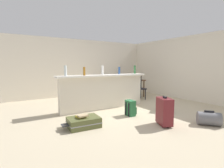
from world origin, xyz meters
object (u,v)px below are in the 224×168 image
(bottle_blue, at_px, (119,70))
(backpack_black, at_px, (163,104))
(bottle_white, at_px, (102,70))
(dining_chair_near_partition, at_px, (139,86))
(bottle_green, at_px, (135,70))
(dining_table, at_px, (130,82))
(bottle_clear, at_px, (65,71))
(bottle_amber, at_px, (84,71))
(suitcase_flat_olive, at_px, (84,122))
(dining_chair_far_side, at_px, (122,84))
(book_stack, at_px, (82,116))
(backpack_green, at_px, (131,108))
(suitcase_upright_maroon, at_px, (164,111))
(duffel_bag_grey, at_px, (209,119))

(bottle_blue, xyz_separation_m, backpack_black, (0.76, -1.25, -0.99))
(bottle_white, distance_m, dining_chair_near_partition, 2.14)
(bottle_green, bearing_deg, backpack_black, -84.15)
(backpack_black, bearing_deg, bottle_green, 95.85)
(bottle_white, bearing_deg, backpack_black, -42.23)
(dining_table, distance_m, backpack_black, 2.51)
(dining_chair_near_partition, bearing_deg, bottle_clear, -167.38)
(bottle_white, height_order, bottle_blue, bottle_white)
(bottle_clear, distance_m, bottle_blue, 1.85)
(bottle_amber, height_order, suitcase_flat_olive, bottle_amber)
(bottle_blue, relative_size, bottle_green, 0.84)
(bottle_amber, bearing_deg, dining_chair_far_side, 35.43)
(dining_table, bearing_deg, bottle_clear, -157.74)
(dining_chair_far_side, height_order, book_stack, dining_chair_far_side)
(dining_table, bearing_deg, backpack_green, -127.28)
(bottle_blue, height_order, suitcase_flat_olive, bottle_blue)
(dining_table, distance_m, suitcase_upright_maroon, 3.64)
(bottle_white, distance_m, bottle_blue, 0.63)
(suitcase_flat_olive, bearing_deg, suitcase_upright_maroon, -28.10)
(backpack_black, bearing_deg, suitcase_upright_maroon, -137.49)
(bottle_clear, relative_size, duffel_bag_grey, 0.52)
(backpack_black, bearing_deg, dining_chair_far_side, 78.97)
(suitcase_flat_olive, bearing_deg, duffel_bag_grey, -29.16)
(bottle_blue, relative_size, backpack_green, 0.56)
(dining_chair_far_side, bearing_deg, dining_table, -89.49)
(bottle_clear, height_order, dining_chair_far_side, bottle_clear)
(duffel_bag_grey, bearing_deg, book_stack, 150.95)
(bottle_green, distance_m, duffel_bag_grey, 2.84)
(bottle_blue, relative_size, book_stack, 0.86)
(bottle_white, distance_m, dining_table, 2.35)
(bottle_amber, height_order, dining_chair_near_partition, bottle_amber)
(bottle_clear, bearing_deg, duffel_bag_grey, -44.80)
(backpack_green, bearing_deg, bottle_clear, 146.73)
(suitcase_upright_maroon, relative_size, duffel_bag_grey, 1.20)
(bottle_blue, bearing_deg, book_stack, -145.48)
(backpack_green, height_order, book_stack, backpack_green)
(duffel_bag_grey, bearing_deg, bottle_amber, 128.15)
(bottle_blue, height_order, suitcase_upright_maroon, bottle_blue)
(suitcase_upright_maroon, distance_m, book_stack, 1.85)
(bottle_white, height_order, backpack_black, bottle_white)
(bottle_clear, distance_m, suitcase_upright_maroon, 2.72)
(bottle_blue, bearing_deg, bottle_amber, -173.75)
(dining_chair_near_partition, xyz_separation_m, book_stack, (-3.16, -1.82, -0.26))
(bottle_clear, relative_size, backpack_black, 0.68)
(backpack_green, bearing_deg, duffel_bag_grey, -55.61)
(bottle_amber, bearing_deg, bottle_white, 12.59)
(bottle_white, relative_size, dining_table, 0.27)
(bottle_green, distance_m, suitcase_flat_olive, 2.95)
(dining_table, height_order, suitcase_flat_olive, dining_table)
(bottle_blue, bearing_deg, suitcase_upright_maroon, -95.45)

